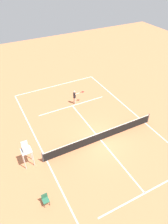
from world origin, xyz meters
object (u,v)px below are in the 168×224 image
(player_serving, at_px, (75,96))
(umpire_chair, at_px, (26,150))
(courtside_chair_near, at_px, (45,199))
(tennis_ball, at_px, (69,109))

(player_serving, height_order, umpire_chair, umpire_chair)
(courtside_chair_near, bearing_deg, umpire_chair, -89.19)
(tennis_ball, distance_m, umpire_chair, 8.13)
(tennis_ball, relative_size, courtside_chair_near, 0.07)
(umpire_chair, xyz_separation_m, courtside_chair_near, (-0.06, 3.92, -1.07))
(tennis_ball, relative_size, umpire_chair, 0.03)
(umpire_chair, height_order, courtside_chair_near, umpire_chair)
(player_serving, relative_size, umpire_chair, 0.71)
(tennis_ball, xyz_separation_m, courtside_chair_near, (5.90, 9.22, 0.50))
(player_serving, bearing_deg, umpire_chair, -53.84)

